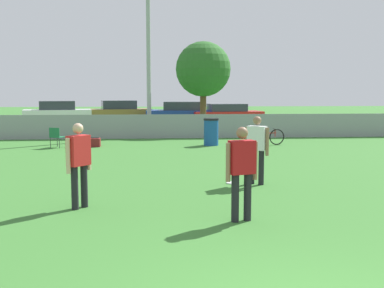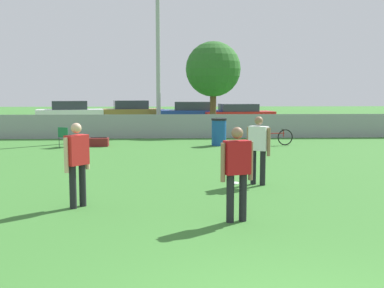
% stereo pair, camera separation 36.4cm
% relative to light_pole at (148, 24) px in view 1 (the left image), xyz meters
% --- Properties ---
extents(fence_backline, '(26.64, 0.07, 1.21)m').
position_rel_light_pole_xyz_m(fence_backline, '(1.69, -0.97, -4.70)').
color(fence_backline, gray).
rests_on(fence_backline, ground_plane).
extents(light_pole, '(0.90, 0.36, 8.96)m').
position_rel_light_pole_xyz_m(light_pole, '(0.00, 0.00, 0.00)').
color(light_pole, '#9E9EA3').
rests_on(light_pole, ground_plane).
extents(tree_near_pole, '(2.80, 2.80, 4.66)m').
position_rel_light_pole_xyz_m(tree_near_pole, '(2.75, 1.67, -2.01)').
color(tree_near_pole, brown).
rests_on(tree_near_pole, ground_plane).
extents(player_defender_red, '(0.56, 0.34, 1.60)m').
position_rel_light_pole_xyz_m(player_defender_red, '(1.66, -15.05, -4.33)').
color(player_defender_red, black).
rests_on(player_defender_red, ground_plane).
extents(player_thrower_red, '(0.44, 0.48, 1.60)m').
position_rel_light_pole_xyz_m(player_thrower_red, '(-1.20, -13.92, -4.33)').
color(player_thrower_red, black).
rests_on(player_thrower_red, ground_plane).
extents(player_receiver_white, '(0.50, 0.42, 1.60)m').
position_rel_light_pole_xyz_m(player_receiver_white, '(2.60, -11.92, -4.33)').
color(player_receiver_white, black).
rests_on(player_receiver_white, ground_plane).
extents(frisbee_disc, '(0.27, 0.27, 0.03)m').
position_rel_light_pole_xyz_m(frisbee_disc, '(2.04, -11.76, -5.24)').
color(frisbee_disc, white).
rests_on(frisbee_disc, ground_plane).
extents(folding_chair_sideline, '(0.62, 0.63, 0.78)m').
position_rel_light_pole_xyz_m(folding_chair_sideline, '(-3.51, -4.20, -4.79)').
color(folding_chair_sideline, '#333338').
rests_on(folding_chair_sideline, ground_plane).
extents(bicycle_sideline, '(1.60, 0.46, 0.69)m').
position_rel_light_pole_xyz_m(bicycle_sideline, '(4.68, -4.05, -4.92)').
color(bicycle_sideline, black).
rests_on(bicycle_sideline, ground_plane).
extents(trash_bin, '(0.61, 0.61, 1.08)m').
position_rel_light_pole_xyz_m(trash_bin, '(2.50, -3.88, -4.71)').
color(trash_bin, '#194C99').
rests_on(trash_bin, ground_plane).
extents(gear_bag_sideline, '(0.73, 0.40, 0.35)m').
position_rel_light_pole_xyz_m(gear_bag_sideline, '(-2.26, -3.97, -5.09)').
color(gear_bag_sideline, maroon).
rests_on(gear_bag_sideline, ground_plane).
extents(parked_car_white, '(4.50, 2.46, 1.50)m').
position_rel_light_pole_xyz_m(parked_car_white, '(-6.02, 8.96, -4.54)').
color(parked_car_white, black).
rests_on(parked_car_white, ground_plane).
extents(parked_car_tan, '(4.54, 2.49, 1.50)m').
position_rel_light_pole_xyz_m(parked_car_tan, '(-2.10, 9.80, -4.54)').
color(parked_car_tan, black).
rests_on(parked_car_tan, ground_plane).
extents(parked_car_blue, '(4.71, 2.19, 1.46)m').
position_rel_light_pole_xyz_m(parked_car_blue, '(2.09, 7.93, -4.54)').
color(parked_car_blue, black).
rests_on(parked_car_blue, ground_plane).
extents(parked_car_red, '(4.67, 2.27, 1.33)m').
position_rel_light_pole_xyz_m(parked_car_red, '(4.90, 7.60, -4.59)').
color(parked_car_red, black).
rests_on(parked_car_red, ground_plane).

